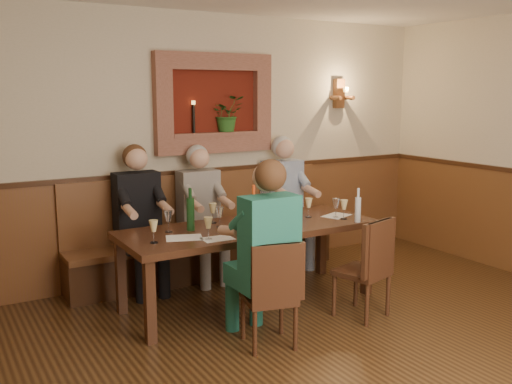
# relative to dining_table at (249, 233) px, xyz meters

# --- Properties ---
(room_shell) EXTENTS (6.04, 6.04, 2.82)m
(room_shell) POSITION_rel_dining_table_xyz_m (0.00, -1.85, 1.21)
(room_shell) COLOR #C0B391
(room_shell) RESTS_ON ground
(wainscoting) EXTENTS (6.02, 6.02, 1.15)m
(wainscoting) POSITION_rel_dining_table_xyz_m (0.00, -1.85, -0.09)
(wainscoting) COLOR brown
(wainscoting) RESTS_ON ground
(wall_niche) EXTENTS (1.36, 0.30, 1.06)m
(wall_niche) POSITION_rel_dining_table_xyz_m (0.24, 1.09, 1.13)
(wall_niche) COLOR #57160C
(wall_niche) RESTS_ON ground
(wall_sconce) EXTENTS (0.25, 0.20, 0.35)m
(wall_sconce) POSITION_rel_dining_table_xyz_m (1.90, 1.08, 1.27)
(wall_sconce) COLOR brown
(wall_sconce) RESTS_ON ground
(dining_table) EXTENTS (2.40, 0.90, 0.75)m
(dining_table) POSITION_rel_dining_table_xyz_m (0.00, 0.00, 0.00)
(dining_table) COLOR #301D0E
(dining_table) RESTS_ON ground
(bench) EXTENTS (3.00, 0.45, 1.11)m
(bench) POSITION_rel_dining_table_xyz_m (0.00, 0.94, -0.35)
(bench) COLOR #381E0F
(bench) RESTS_ON ground
(chair_near_left) EXTENTS (0.46, 0.46, 0.86)m
(chair_near_left) POSITION_rel_dining_table_xyz_m (-0.33, -0.88, -0.42)
(chair_near_left) COLOR #301D0E
(chair_near_left) RESTS_ON ground
(chair_near_right) EXTENTS (0.49, 0.49, 0.90)m
(chair_near_right) POSITION_rel_dining_table_xyz_m (0.70, -0.80, -0.41)
(chair_near_right) COLOR #301D0E
(chair_near_right) RESTS_ON ground
(person_bench_left) EXTENTS (0.44, 0.54, 1.47)m
(person_bench_left) POSITION_rel_dining_table_xyz_m (-0.76, 0.84, -0.07)
(person_bench_left) COLOR black
(person_bench_left) RESTS_ON ground
(person_bench_mid) EXTENTS (0.42, 0.52, 1.43)m
(person_bench_mid) POSITION_rel_dining_table_xyz_m (-0.09, 0.84, -0.08)
(person_bench_mid) COLOR #5C5754
(person_bench_mid) RESTS_ON ground
(person_bench_right) EXTENTS (0.45, 0.55, 1.48)m
(person_bench_right) POSITION_rel_dining_table_xyz_m (0.97, 0.84, -0.06)
(person_bench_right) COLOR navy
(person_bench_right) RESTS_ON ground
(person_chair_front) EXTENTS (0.44, 0.54, 1.48)m
(person_chair_front) POSITION_rel_dining_table_xyz_m (-0.32, -0.78, -0.06)
(person_chair_front) COLOR #1B615F
(person_chair_front) RESTS_ON ground
(spittoon_bucket) EXTENTS (0.29, 0.29, 0.28)m
(spittoon_bucket) POSITION_rel_dining_table_xyz_m (0.02, -0.16, 0.22)
(spittoon_bucket) COLOR red
(spittoon_bucket) RESTS_ON dining_table
(wine_bottle_green_a) EXTENTS (0.07, 0.07, 0.39)m
(wine_bottle_green_a) POSITION_rel_dining_table_xyz_m (0.03, -0.03, 0.23)
(wine_bottle_green_a) COLOR #19471E
(wine_bottle_green_a) RESTS_ON dining_table
(wine_bottle_green_b) EXTENTS (0.08, 0.08, 0.38)m
(wine_bottle_green_b) POSITION_rel_dining_table_xyz_m (-0.54, 0.11, 0.23)
(wine_bottle_green_b) COLOR #19471E
(wine_bottle_green_b) RESTS_ON dining_table
(water_bottle) EXTENTS (0.08, 0.08, 0.33)m
(water_bottle) POSITION_rel_dining_table_xyz_m (0.96, -0.39, 0.20)
(water_bottle) COLOR silver
(water_bottle) RESTS_ON dining_table
(tasting_sheet_a) EXTENTS (0.36, 0.31, 0.00)m
(tasting_sheet_a) POSITION_rel_dining_table_xyz_m (-0.70, -0.11, 0.08)
(tasting_sheet_a) COLOR white
(tasting_sheet_a) RESTS_ON dining_table
(tasting_sheet_b) EXTENTS (0.34, 0.25, 0.00)m
(tasting_sheet_b) POSITION_rel_dining_table_xyz_m (0.14, -0.22, 0.08)
(tasting_sheet_b) COLOR white
(tasting_sheet_b) RESTS_ON dining_table
(tasting_sheet_c) EXTENTS (0.34, 0.29, 0.00)m
(tasting_sheet_c) POSITION_rel_dining_table_xyz_m (0.96, -0.08, 0.08)
(tasting_sheet_c) COLOR white
(tasting_sheet_c) RESTS_ON dining_table
(tasting_sheet_d) EXTENTS (0.28, 0.21, 0.00)m
(tasting_sheet_d) POSITION_rel_dining_table_xyz_m (-0.47, -0.28, 0.08)
(tasting_sheet_d) COLOR white
(tasting_sheet_d) RESTS_ON dining_table
(wine_glass_0) EXTENTS (0.08, 0.08, 0.19)m
(wine_glass_0) POSITION_rel_dining_table_xyz_m (-0.98, -0.13, 0.17)
(wine_glass_0) COLOR #E7D28A
(wine_glass_0) RESTS_ON dining_table
(wine_glass_1) EXTENTS (0.08, 0.08, 0.19)m
(wine_glass_1) POSITION_rel_dining_table_xyz_m (-0.74, 0.16, 0.17)
(wine_glass_1) COLOR white
(wine_glass_1) RESTS_ON dining_table
(wine_glass_2) EXTENTS (0.08, 0.08, 0.19)m
(wine_glass_2) POSITION_rel_dining_table_xyz_m (-0.55, -0.26, 0.17)
(wine_glass_2) COLOR #E7D28A
(wine_glass_2) RESTS_ON dining_table
(wine_glass_3) EXTENTS (0.08, 0.08, 0.19)m
(wine_glass_3) POSITION_rel_dining_table_xyz_m (-0.27, 0.07, 0.17)
(wine_glass_3) COLOR white
(wine_glass_3) RESTS_ON dining_table
(wine_glass_4) EXTENTS (0.08, 0.08, 0.19)m
(wine_glass_4) POSITION_rel_dining_table_xyz_m (-0.10, -0.12, 0.17)
(wine_glass_4) COLOR #E7D28A
(wine_glass_4) RESTS_ON dining_table
(wine_glass_5) EXTENTS (0.08, 0.08, 0.19)m
(wine_glass_5) POSITION_rel_dining_table_xyz_m (0.19, 0.14, 0.17)
(wine_glass_5) COLOR #E7D28A
(wine_glass_5) RESTS_ON dining_table
(wine_glass_6) EXTENTS (0.08, 0.08, 0.19)m
(wine_glass_6) POSITION_rel_dining_table_xyz_m (0.40, -0.19, 0.17)
(wine_glass_6) COLOR white
(wine_glass_6) RESTS_ON dining_table
(wine_glass_7) EXTENTS (0.08, 0.08, 0.19)m
(wine_glass_7) POSITION_rel_dining_table_xyz_m (0.68, 0.02, 0.17)
(wine_glass_7) COLOR #E7D28A
(wine_glass_7) RESTS_ON dining_table
(wine_glass_8) EXTENTS (0.08, 0.08, 0.19)m
(wine_glass_8) POSITION_rel_dining_table_xyz_m (0.90, -0.14, 0.17)
(wine_glass_8) COLOR white
(wine_glass_8) RESTS_ON dining_table
(wine_glass_9) EXTENTS (0.08, 0.08, 0.19)m
(wine_glass_9) POSITION_rel_dining_table_xyz_m (-0.20, -0.27, 0.17)
(wine_glass_9) COLOR #E7D28A
(wine_glass_9) RESTS_ON dining_table
(wine_glass_10) EXTENTS (0.08, 0.08, 0.19)m
(wine_glass_10) POSITION_rel_dining_table_xyz_m (0.93, -0.23, 0.17)
(wine_glass_10) COLOR #E7D28A
(wine_glass_10) RESTS_ON dining_table
(wine_glass_11) EXTENTS (0.08, 0.08, 0.19)m
(wine_glass_11) POSITION_rel_dining_table_xyz_m (-0.25, 0.27, 0.17)
(wine_glass_11) COLOR #E7D28A
(wine_glass_11) RESTS_ON dining_table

